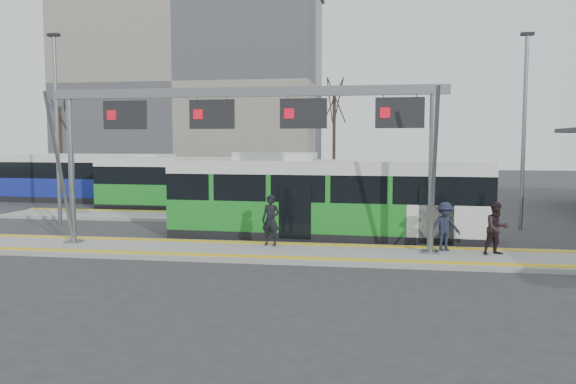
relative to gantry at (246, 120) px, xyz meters
name	(u,v)px	position (x,y,z in m)	size (l,w,h in m)	color
ground	(256,254)	(0.35, -0.25, -4.30)	(120.00, 120.00, 0.00)	#2D2D30
platform_main	(256,252)	(0.35, -0.25, -4.22)	(22.00, 3.00, 0.15)	gray
platform_second	(209,217)	(-3.65, 7.75, -4.22)	(20.00, 3.00, 0.15)	gray
tactile_main	(256,249)	(0.35, -0.25, -4.14)	(22.00, 2.65, 0.02)	yellow
tactile_second	(216,212)	(-3.65, 8.90, -4.14)	(20.00, 0.35, 0.02)	yellow
gantry	(246,120)	(0.00, 0.00, 0.00)	(13.00, 1.68, 5.20)	slate
apartment_block	(194,85)	(-13.65, 35.75, 4.91)	(24.50, 12.50, 18.40)	gray
hero_bus	(326,199)	(2.30, 3.09, -2.82)	(11.81, 2.98, 3.22)	black
bg_bus_green	(201,184)	(-5.04, 10.90, -2.92)	(11.31, 2.91, 2.80)	black
bg_bus_blue	(83,178)	(-13.53, 14.03, -2.86)	(11.30, 3.18, 2.91)	black
passenger_a	(271,220)	(0.70, 0.50, -3.30)	(0.62, 0.41, 1.70)	black
passenger_b	(497,228)	(7.83, 0.07, -3.33)	(0.79, 0.62, 1.63)	black
passenger_c	(445,226)	(6.33, 0.48, -3.37)	(1.00, 0.58, 1.55)	#1D2235
tree_left	(246,124)	(-7.41, 31.44, 0.97)	(1.40, 1.40, 6.95)	#382B21
tree_mid	(334,101)	(0.56, 30.19, 2.79)	(1.40, 1.40, 9.35)	#382B21
tree_far	(60,117)	(-24.32, 29.78, 1.59)	(1.40, 1.40, 7.77)	#382B21
lamp_west	(57,125)	(-9.38, 4.57, 0.03)	(0.50, 0.25, 8.17)	slate
lamp_east	(524,127)	(10.05, 6.35, -0.07)	(0.50, 0.25, 7.98)	slate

